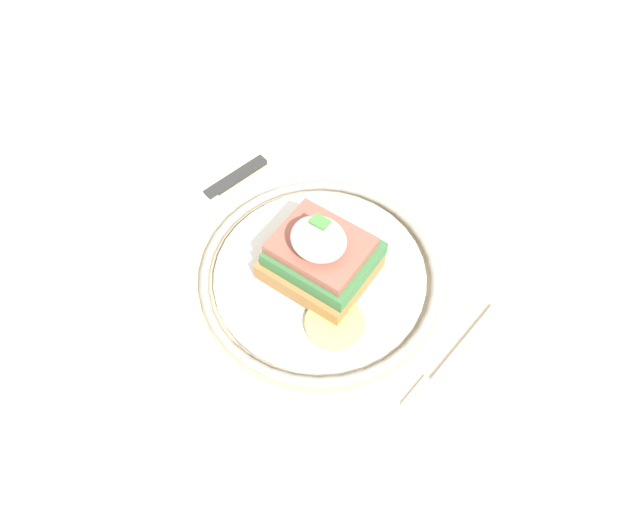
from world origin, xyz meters
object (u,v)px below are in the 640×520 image
plate (320,275)px  knife (206,197)px  sandwich (321,256)px  fork (450,364)px

plate → knife: size_ratio=1.23×
knife → plate: bearing=174.8°
plate → knife: (0.16, -0.01, -0.01)m
sandwich → knife: (0.16, -0.02, -0.04)m
plate → sandwich: bearing=162.9°
sandwich → knife: bearing=-5.4°
plate → sandwich: size_ratio=1.97×
fork → plate: bearing=-3.2°
plate → fork: plate is taller
sandwich → plate: bearing=-17.1°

